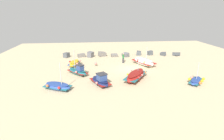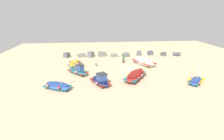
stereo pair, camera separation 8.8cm
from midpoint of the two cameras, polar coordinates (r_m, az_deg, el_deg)
ground_plane at (r=27.87m, az=6.09°, el=0.22°), size 51.02×51.02×0.00m
fishing_boat_0 at (r=30.22m, az=10.24°, el=2.67°), size 3.51×4.77×3.29m
fishing_boat_1 at (r=23.70m, az=7.70°, el=-1.76°), size 4.02×4.88×3.01m
fishing_boat_2 at (r=25.81m, az=-10.82°, el=-0.34°), size 3.34×3.46×3.48m
fishing_boat_3 at (r=21.56m, az=-17.01°, el=-4.96°), size 3.58×2.65×3.33m
fishing_boat_4 at (r=30.22m, az=-11.85°, el=2.20°), size 2.08×3.39×0.85m
fishing_boat_5 at (r=21.94m, az=-3.65°, el=-3.42°), size 2.74×3.65×1.57m
fishing_boat_6 at (r=24.72m, az=25.47°, el=-3.17°), size 2.88×2.94×2.73m
person_walking at (r=30.90m, az=3.75°, el=4.05°), size 0.32×0.32×1.74m
breakwater_rocks at (r=35.71m, az=1.71°, el=5.05°), size 23.51×2.76×1.28m
mooring_buoy_0 at (r=29.43m, az=-5.13°, el=2.11°), size 0.46×0.46×0.66m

